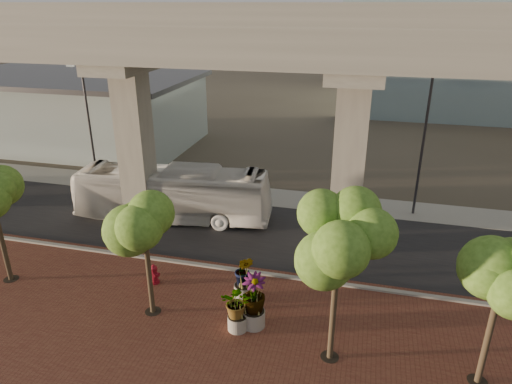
# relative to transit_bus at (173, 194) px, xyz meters

# --- Properties ---
(ground) EXTENTS (160.00, 160.00, 0.00)m
(ground) POSITION_rel_transit_bus_xyz_m (4.32, -2.87, -1.65)
(ground) COLOR #3B352B
(ground) RESTS_ON ground
(brick_plaza) EXTENTS (70.00, 13.00, 0.06)m
(brick_plaza) POSITION_rel_transit_bus_xyz_m (4.32, -10.87, -1.62)
(brick_plaza) COLOR brown
(brick_plaza) RESTS_ON ground
(asphalt_road) EXTENTS (90.00, 8.00, 0.04)m
(asphalt_road) POSITION_rel_transit_bus_xyz_m (4.32, -0.87, -1.63)
(asphalt_road) COLOR black
(asphalt_road) RESTS_ON ground
(curb_strip) EXTENTS (70.00, 0.25, 0.16)m
(curb_strip) POSITION_rel_transit_bus_xyz_m (4.32, -4.87, -1.57)
(curb_strip) COLOR gray
(curb_strip) RESTS_ON ground
(far_sidewalk) EXTENTS (90.00, 3.00, 0.06)m
(far_sidewalk) POSITION_rel_transit_bus_xyz_m (4.32, 4.63, -1.62)
(far_sidewalk) COLOR gray
(far_sidewalk) RESTS_ON ground
(transit_viaduct) EXTENTS (72.00, 5.60, 12.40)m
(transit_viaduct) POSITION_rel_transit_bus_xyz_m (4.32, -0.87, 5.64)
(transit_viaduct) COLOR gray
(transit_viaduct) RESTS_ON ground
(station_pavilion) EXTENTS (23.00, 13.00, 6.30)m
(station_pavilion) POSITION_rel_transit_bus_xyz_m (-15.68, 13.13, 1.57)
(station_pavilion) COLOR #AEC4C7
(station_pavilion) RESTS_ON ground
(transit_bus) EXTENTS (12.05, 4.01, 3.30)m
(transit_bus) POSITION_rel_transit_bus_xyz_m (0.00, 0.00, 0.00)
(transit_bus) COLOR white
(transit_bus) RESTS_ON ground
(fire_hydrant) EXTENTS (0.50, 0.45, 1.00)m
(fire_hydrant) POSITION_rel_transit_bus_xyz_m (1.94, -6.83, -1.11)
(fire_hydrant) COLOR maroon
(fire_hydrant) RESTS_ON ground
(planter_front) EXTENTS (1.82, 1.82, 2.00)m
(planter_front) POSITION_rel_transit_bus_xyz_m (6.69, -9.06, -0.38)
(planter_front) COLOR #9A948B
(planter_front) RESTS_ON ground
(planter_right) EXTENTS (2.27, 2.27, 2.43)m
(planter_right) POSITION_rel_transit_bus_xyz_m (7.28, -8.69, -0.12)
(planter_right) COLOR gray
(planter_right) RESTS_ON ground
(planter_left) EXTENTS (2.02, 2.02, 2.22)m
(planter_left) POSITION_rel_transit_bus_xyz_m (6.39, -6.99, -0.24)
(planter_left) COLOR gray
(planter_left) RESTS_ON ground
(street_tree_near_west) EXTENTS (3.41, 3.41, 5.84)m
(street_tree_near_west) POSITION_rel_transit_bus_xyz_m (2.82, -8.86, 2.68)
(street_tree_near_west) COLOR #483A29
(street_tree_near_west) RESTS_ON ground
(street_tree_near_east) EXTENTS (3.73, 3.73, 6.63)m
(street_tree_near_east) POSITION_rel_transit_bus_xyz_m (10.50, -9.75, 3.32)
(street_tree_near_east) COLOR #483A29
(street_tree_near_east) RESTS_ON ground
(street_tree_far_east) EXTENTS (3.32, 3.32, 5.80)m
(street_tree_far_east) POSITION_rel_transit_bus_xyz_m (15.67, -9.68, 2.67)
(street_tree_far_east) COLOR #483A29
(street_tree_far_east) RESTS_ON ground
(streetlamp_west) EXTENTS (0.44, 1.29, 8.92)m
(streetlamp_west) POSITION_rel_transit_bus_xyz_m (-7.21, 2.95, 3.55)
(streetlamp_west) COLOR #28282C
(streetlamp_west) RESTS_ON ground
(streetlamp_east) EXTENTS (0.45, 1.32, 9.11)m
(streetlamp_east) POSITION_rel_transit_bus_xyz_m (14.36, 4.17, 3.66)
(streetlamp_east) COLOR #303035
(streetlamp_east) RESTS_ON ground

